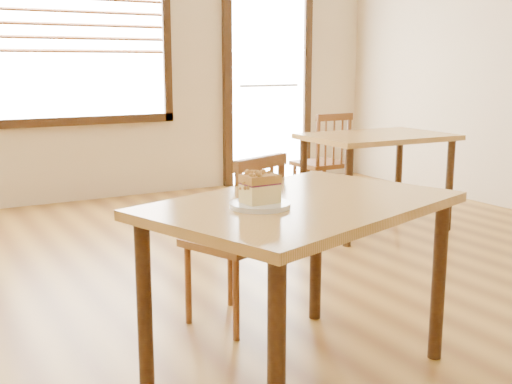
% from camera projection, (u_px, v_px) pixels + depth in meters
% --- Properties ---
extents(window_right, '(1.76, 0.10, 1.96)m').
position_uv_depth(window_right, '(78.00, 4.00, 5.76)').
color(window_right, white).
rests_on(window_right, room_shell).
extents(entry_door, '(1.08, 0.06, 2.29)m').
position_uv_depth(entry_door, '(268.00, 72.00, 6.86)').
color(entry_door, white).
rests_on(entry_door, ground).
extents(cafe_table_main, '(1.40, 1.14, 0.75)m').
position_uv_depth(cafe_table_main, '(302.00, 224.00, 2.56)').
color(cafe_table_main, tan).
rests_on(cafe_table_main, ground).
extents(cafe_chair_main, '(0.51, 0.51, 0.87)m').
position_uv_depth(cafe_chair_main, '(239.00, 239.00, 3.14)').
color(cafe_chair_main, brown).
rests_on(cafe_chair_main, ground).
extents(cafe_table_second, '(1.12, 0.77, 0.75)m').
position_uv_depth(cafe_table_second, '(377.00, 148.00, 4.94)').
color(cafe_table_second, tan).
rests_on(cafe_table_second, ground).
extents(cafe_chair_second, '(0.40, 0.40, 0.88)m').
position_uv_depth(cafe_chair_second, '(323.00, 162.00, 5.52)').
color(cafe_chair_second, brown).
rests_on(cafe_chair_second, ground).
extents(plate, '(0.23, 0.23, 0.02)m').
position_uv_depth(plate, '(260.00, 205.00, 2.42)').
color(plate, white).
rests_on(plate, cafe_table_main).
extents(cake_slice, '(0.14, 0.10, 0.12)m').
position_uv_depth(cake_slice, '(260.00, 187.00, 2.41)').
color(cake_slice, '#FFEC90').
rests_on(cake_slice, plate).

